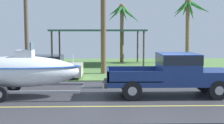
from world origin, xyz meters
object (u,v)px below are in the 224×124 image
pickup_truck_towing (177,72)px  boat_on_trailer (19,71)px  palm_tree_near_left (189,14)px  carport_awning (98,31)px  palm_tree_near_right (123,17)px  parked_sedan_near (44,67)px  utility_pole (26,1)px

pickup_truck_towing → boat_on_trailer: bearing=-180.0°
boat_on_trailer → palm_tree_near_left: size_ratio=1.13×
carport_awning → palm_tree_near_right: 3.17m
pickup_truck_towing → parked_sedan_near: (-6.61, 5.00, -0.35)m
carport_awning → utility_pole: size_ratio=0.86×
carport_awning → palm_tree_near_left: bearing=11.3°
boat_on_trailer → palm_tree_near_left: palm_tree_near_left is taller
pickup_truck_towing → parked_sedan_near: 8.30m
palm_tree_near_right → utility_pole: bearing=-122.0°
parked_sedan_near → palm_tree_near_left: size_ratio=0.77×
pickup_truck_towing → palm_tree_near_right: size_ratio=1.07×
parked_sedan_near → utility_pole: utility_pole is taller
parked_sedan_near → carport_awning: (3.08, 7.23, 2.12)m
parked_sedan_near → palm_tree_near_right: 11.12m
pickup_truck_towing → carport_awning: carport_awning is taller
carport_awning → palm_tree_near_left: palm_tree_near_left is taller
boat_on_trailer → palm_tree_near_right: size_ratio=1.22×
boat_on_trailer → carport_awning: carport_awning is taller
palm_tree_near_left → parked_sedan_near: bearing=-141.1°
carport_awning → palm_tree_near_left: (7.85, 1.57, 1.52)m
boat_on_trailer → parked_sedan_near: size_ratio=1.47×
parked_sedan_near → carport_awning: size_ratio=0.59×
boat_on_trailer → utility_pole: (-0.75, 4.58, 3.38)m
boat_on_trailer → palm_tree_near_left: bearing=51.3°
boat_on_trailer → palm_tree_near_left: (11.05, 13.80, 3.21)m
boat_on_trailer → carport_awning: 12.75m
utility_pole → pickup_truck_towing: bearing=-31.5°
palm_tree_near_right → palm_tree_near_left: bearing=-4.5°
boat_on_trailer → parked_sedan_near: bearing=88.6°
pickup_truck_towing → boat_on_trailer: size_ratio=0.88×
boat_on_trailer → palm_tree_near_right: palm_tree_near_right is taller
carport_awning → palm_tree_near_right: size_ratio=1.42×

